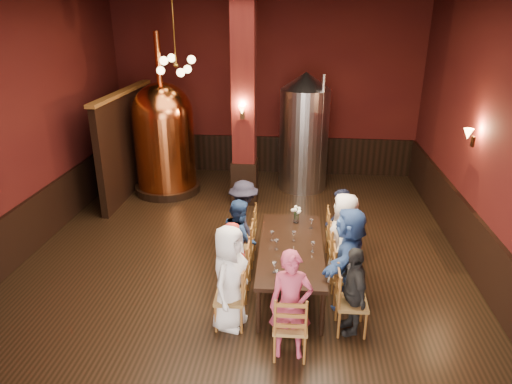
# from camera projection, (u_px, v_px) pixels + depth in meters

# --- Properties ---
(room) EXTENTS (10.00, 10.02, 4.50)m
(room) POSITION_uv_depth(u_px,v_px,m) (241.00, 140.00, 7.38)
(room) COLOR black
(room) RESTS_ON ground
(wainscot_right) EXTENTS (0.08, 9.90, 1.00)m
(wainscot_right) POSITION_uv_depth(u_px,v_px,m) (476.00, 247.00, 7.67)
(wainscot_right) COLOR black
(wainscot_right) RESTS_ON ground
(wainscot_back) EXTENTS (7.90, 0.08, 1.00)m
(wainscot_back) POSITION_uv_depth(u_px,v_px,m) (265.00, 154.00, 12.62)
(wainscot_back) COLOR black
(wainscot_back) RESTS_ON ground
(wainscot_left) EXTENTS (0.08, 9.90, 1.00)m
(wainscot_left) POSITION_uv_depth(u_px,v_px,m) (30.00, 227.00, 8.40)
(wainscot_left) COLOR black
(wainscot_left) RESTS_ON ground
(column) EXTENTS (0.58, 0.58, 4.50)m
(column) POSITION_uv_depth(u_px,v_px,m) (244.00, 106.00, 10.00)
(column) COLOR #49130F
(column) RESTS_ON ground
(partition) EXTENTS (0.22, 3.50, 2.40)m
(partition) POSITION_uv_depth(u_px,v_px,m) (128.00, 144.00, 11.02)
(partition) COLOR black
(partition) RESTS_ON ground
(pendant_cluster) EXTENTS (0.90, 0.90, 1.70)m
(pendant_cluster) POSITION_uv_depth(u_px,v_px,m) (176.00, 65.00, 9.91)
(pendant_cluster) COLOR #A57226
(pendant_cluster) RESTS_ON room
(sconce_wall) EXTENTS (0.20, 0.20, 0.36)m
(sconce_wall) POSITION_uv_depth(u_px,v_px,m) (474.00, 137.00, 7.78)
(sconce_wall) COLOR black
(sconce_wall) RESTS_ON room
(sconce_column) EXTENTS (0.20, 0.20, 0.36)m
(sconce_column) POSITION_uv_depth(u_px,v_px,m) (242.00, 111.00, 9.74)
(sconce_column) COLOR black
(sconce_column) RESTS_ON column
(dining_table) EXTENTS (1.06, 2.42, 0.75)m
(dining_table) POSITION_uv_depth(u_px,v_px,m) (291.00, 250.00, 7.20)
(dining_table) COLOR black
(dining_table) RESTS_ON ground
(chair_0) EXTENTS (0.47, 0.47, 0.92)m
(chair_0) POSITION_uv_depth(u_px,v_px,m) (230.00, 297.00, 6.42)
(chair_0) COLOR #996026
(chair_0) RESTS_ON ground
(person_0) EXTENTS (0.68, 0.86, 1.55)m
(person_0) POSITION_uv_depth(u_px,v_px,m) (229.00, 278.00, 6.30)
(person_0) COLOR white
(person_0) RESTS_ON ground
(chair_1) EXTENTS (0.47, 0.47, 0.92)m
(chair_1) POSITION_uv_depth(u_px,v_px,m) (235.00, 272.00, 7.04)
(chair_1) COLOR #996026
(chair_1) RESTS_ON ground
(person_1) EXTENTS (0.39, 0.52, 1.29)m
(person_1) POSITION_uv_depth(u_px,v_px,m) (235.00, 261.00, 6.97)
(person_1) COLOR red
(person_1) RESTS_ON ground
(chair_2) EXTENTS (0.47, 0.47, 0.92)m
(chair_2) POSITION_uv_depth(u_px,v_px,m) (240.00, 251.00, 7.65)
(chair_2) COLOR #996026
(chair_2) RESTS_ON ground
(person_2) EXTENTS (0.50, 0.74, 1.38)m
(person_2) POSITION_uv_depth(u_px,v_px,m) (240.00, 238.00, 7.56)
(person_2) COLOR navy
(person_2) RESTS_ON ground
(chair_3) EXTENTS (0.47, 0.47, 0.92)m
(chair_3) POSITION_uv_depth(u_px,v_px,m) (244.00, 233.00, 8.27)
(chair_3) COLOR #996026
(chair_3) RESTS_ON ground
(person_3) EXTENTS (0.86, 1.07, 1.45)m
(person_3) POSITION_uv_depth(u_px,v_px,m) (244.00, 219.00, 8.17)
(person_3) COLOR black
(person_3) RESTS_ON ground
(chair_4) EXTENTS (0.47, 0.47, 0.92)m
(chair_4) POSITION_uv_depth(u_px,v_px,m) (352.00, 302.00, 6.30)
(chair_4) COLOR #996026
(chair_4) RESTS_ON ground
(person_4) EXTENTS (0.49, 0.82, 1.31)m
(person_4) POSITION_uv_depth(u_px,v_px,m) (353.00, 290.00, 6.23)
(person_4) COLOR black
(person_4) RESTS_ON ground
(chair_5) EXTENTS (0.47, 0.47, 0.92)m
(chair_5) POSITION_uv_depth(u_px,v_px,m) (347.00, 276.00, 6.92)
(chair_5) COLOR #996026
(chair_5) RESTS_ON ground
(person_5) EXTENTS (0.87, 1.54, 1.58)m
(person_5) POSITION_uv_depth(u_px,v_px,m) (348.00, 257.00, 6.80)
(person_5) COLOR #315193
(person_5) RESTS_ON ground
(chair_6) EXTENTS (0.47, 0.47, 0.92)m
(chair_6) POSITION_uv_depth(u_px,v_px,m) (342.00, 254.00, 7.53)
(chair_6) COLOR #996026
(chair_6) RESTS_ON ground
(person_6) EXTENTS (0.62, 0.83, 1.53)m
(person_6) POSITION_uv_depth(u_px,v_px,m) (344.00, 238.00, 7.42)
(person_6) COLOR white
(person_6) RESTS_ON ground
(chair_7) EXTENTS (0.47, 0.47, 0.92)m
(chair_7) POSITION_uv_depth(u_px,v_px,m) (339.00, 236.00, 8.15)
(chair_7) COLOR #996026
(chair_7) RESTS_ON ground
(person_7) EXTENTS (0.38, 0.67, 1.33)m
(person_7) POSITION_uv_depth(u_px,v_px,m) (339.00, 225.00, 8.07)
(person_7) COLOR #191D33
(person_7) RESTS_ON ground
(chair_8) EXTENTS (0.47, 0.47, 0.92)m
(chair_8) POSITION_uv_depth(u_px,v_px,m) (290.00, 325.00, 5.85)
(chair_8) COLOR #996026
(chair_8) RESTS_ON ground
(person_8) EXTENTS (0.57, 0.39, 1.51)m
(person_8) POSITION_uv_depth(u_px,v_px,m) (291.00, 306.00, 5.74)
(person_8) COLOR #B13B58
(person_8) RESTS_ON ground
(copper_kettle) EXTENTS (1.62, 1.62, 3.79)m
(copper_kettle) POSITION_uv_depth(u_px,v_px,m) (164.00, 137.00, 10.92)
(copper_kettle) COLOR black
(copper_kettle) RESTS_ON ground
(steel_vessel) EXTENTS (1.58, 1.58, 2.88)m
(steel_vessel) POSITION_uv_depth(u_px,v_px,m) (304.00, 132.00, 11.13)
(steel_vessel) COLOR #B2B2B7
(steel_vessel) RESTS_ON ground
(rose_vase) EXTENTS (0.18, 0.18, 0.31)m
(rose_vase) POSITION_uv_depth(u_px,v_px,m) (296.00, 212.00, 7.92)
(rose_vase) COLOR white
(rose_vase) RESTS_ON dining_table
(wine_glass_0) EXTENTS (0.07, 0.07, 0.17)m
(wine_glass_0) POSITION_uv_depth(u_px,v_px,m) (286.00, 271.00, 6.35)
(wine_glass_0) COLOR white
(wine_glass_0) RESTS_ON dining_table
(wine_glass_1) EXTENTS (0.07, 0.07, 0.17)m
(wine_glass_1) POSITION_uv_depth(u_px,v_px,m) (276.00, 244.00, 7.07)
(wine_glass_1) COLOR white
(wine_glass_1) RESTS_ON dining_table
(wine_glass_2) EXTENTS (0.07, 0.07, 0.17)m
(wine_glass_2) POSITION_uv_depth(u_px,v_px,m) (313.00, 247.00, 7.00)
(wine_glass_2) COLOR white
(wine_glass_2) RESTS_ON dining_table
(wine_glass_3) EXTENTS (0.07, 0.07, 0.17)m
(wine_glass_3) POSITION_uv_depth(u_px,v_px,m) (272.00, 236.00, 7.33)
(wine_glass_3) COLOR white
(wine_glass_3) RESTS_ON dining_table
(wine_glass_4) EXTENTS (0.07, 0.07, 0.17)m
(wine_glass_4) POSITION_uv_depth(u_px,v_px,m) (274.00, 267.00, 6.44)
(wine_glass_4) COLOR white
(wine_glass_4) RESTS_ON dining_table
(wine_glass_5) EXTENTS (0.07, 0.07, 0.17)m
(wine_glass_5) POSITION_uv_depth(u_px,v_px,m) (311.00, 224.00, 7.75)
(wine_glass_5) COLOR white
(wine_glass_5) RESTS_ON dining_table
(wine_glass_6) EXTENTS (0.07, 0.07, 0.17)m
(wine_glass_6) POSITION_uv_depth(u_px,v_px,m) (288.00, 275.00, 6.25)
(wine_glass_6) COLOR white
(wine_glass_6) RESTS_ON dining_table
(wine_glass_7) EXTENTS (0.07, 0.07, 0.17)m
(wine_glass_7) POSITION_uv_depth(u_px,v_px,m) (294.00, 236.00, 7.33)
(wine_glass_7) COLOR white
(wine_glass_7) RESTS_ON dining_table
(wine_glass_8) EXTENTS (0.07, 0.07, 0.17)m
(wine_glass_8) POSITION_uv_depth(u_px,v_px,m) (277.00, 276.00, 6.24)
(wine_glass_8) COLOR white
(wine_glass_8) RESTS_ON dining_table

